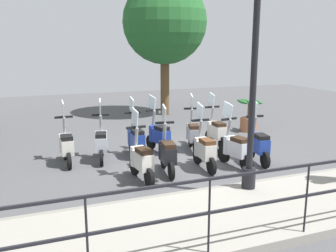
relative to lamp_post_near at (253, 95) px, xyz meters
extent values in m
plane|color=#4C4C4F|center=(2.40, 0.19, -1.98)|extent=(28.00, 28.00, 0.00)
cube|color=gray|center=(-0.80, 0.19, -1.91)|extent=(2.20, 20.00, 0.15)
cube|color=gray|center=(0.25, 0.19, -1.91)|extent=(0.10, 20.00, 0.15)
cube|color=black|center=(-1.80, 0.19, -0.78)|extent=(0.04, 16.00, 0.04)
cube|color=black|center=(-1.80, 0.19, -1.25)|extent=(0.04, 16.00, 0.04)
cylinder|color=black|center=(-1.80, 0.19, -1.31)|extent=(0.03, 0.03, 1.05)
cylinder|color=black|center=(-1.80, 1.79, -1.31)|extent=(0.03, 0.03, 1.05)
cylinder|color=black|center=(-1.80, 3.39, -1.31)|extent=(0.03, 0.03, 1.05)
cylinder|color=black|center=(0.00, 0.00, -1.63)|extent=(0.26, 0.26, 0.40)
cylinder|color=black|center=(0.00, 0.00, 0.18)|extent=(0.12, 0.12, 4.03)
cylinder|color=brown|center=(8.50, -1.43, -0.74)|extent=(0.36, 0.36, 2.48)
sphere|color=#235B28|center=(8.50, -1.43, 1.75)|extent=(3.34, 3.34, 3.34)
cylinder|color=#9E5B3D|center=(4.69, -3.02, -1.76)|extent=(0.56, 0.56, 0.45)
cylinder|color=brown|center=(4.69, -3.02, -1.28)|extent=(0.10, 0.10, 0.50)
ellipsoid|color=#235B28|center=(4.94, -3.02, -0.98)|extent=(0.56, 0.16, 0.10)
ellipsoid|color=#235B28|center=(4.44, -3.02, -0.98)|extent=(0.56, 0.16, 0.10)
ellipsoid|color=#235B28|center=(4.69, -2.77, -0.98)|extent=(0.56, 0.16, 0.10)
ellipsoid|color=#235B28|center=(4.69, -3.27, -0.98)|extent=(0.56, 0.16, 0.10)
ellipsoid|color=#235B28|center=(4.87, -2.84, -0.98)|extent=(0.56, 0.16, 0.10)
ellipsoid|color=#235B28|center=(4.51, -3.20, -0.98)|extent=(0.56, 0.16, 0.10)
cylinder|color=black|center=(2.06, -1.39, -1.78)|extent=(0.41, 0.14, 0.40)
cylinder|color=black|center=(1.24, -1.26, -1.78)|extent=(0.41, 0.14, 0.40)
cube|color=navy|center=(1.56, -1.32, -1.50)|extent=(0.64, 0.37, 0.36)
cube|color=navy|center=(1.85, -1.36, -1.48)|extent=(0.17, 0.32, 0.44)
cube|color=black|center=(1.50, -1.30, -1.27)|extent=(0.44, 0.32, 0.10)
cylinder|color=gray|center=(1.91, -1.37, -1.13)|extent=(0.19, 0.10, 0.55)
cube|color=black|center=(1.91, -1.37, -0.85)|extent=(0.13, 0.44, 0.05)
cube|color=silver|center=(1.97, -1.38, -0.65)|extent=(0.39, 0.09, 0.42)
cylinder|color=black|center=(1.99, -0.57, -1.78)|extent=(0.41, 0.15, 0.40)
cylinder|color=black|center=(1.17, -0.71, -1.78)|extent=(0.41, 0.15, 0.40)
cube|color=#B7BCC6|center=(1.49, -0.65, -1.50)|extent=(0.64, 0.38, 0.36)
cube|color=#B7BCC6|center=(1.78, -0.60, -1.48)|extent=(0.17, 0.32, 0.44)
cube|color=black|center=(1.42, -0.66, -1.27)|extent=(0.44, 0.32, 0.10)
cylinder|color=gray|center=(1.84, -0.59, -1.13)|extent=(0.19, 0.10, 0.55)
cube|color=black|center=(1.84, -0.59, -0.85)|extent=(0.13, 0.44, 0.05)
cube|color=silver|center=(1.90, -0.58, -0.65)|extent=(0.39, 0.10, 0.42)
cylinder|color=black|center=(2.11, 0.10, -1.78)|extent=(0.40, 0.10, 0.40)
cylinder|color=black|center=(1.28, 0.14, -1.78)|extent=(0.40, 0.10, 0.40)
cube|color=beige|center=(1.61, 0.13, -1.50)|extent=(0.61, 0.31, 0.36)
cube|color=beige|center=(1.90, 0.11, -1.48)|extent=(0.13, 0.31, 0.44)
cube|color=#4C2D19|center=(1.54, 0.13, -1.27)|extent=(0.41, 0.28, 0.10)
cylinder|color=gray|center=(1.96, 0.11, -1.13)|extent=(0.19, 0.08, 0.55)
cube|color=black|center=(1.96, 0.11, -0.85)|extent=(0.08, 0.44, 0.05)
cube|color=silver|center=(2.02, 0.11, -0.65)|extent=(0.39, 0.05, 0.42)
cylinder|color=black|center=(2.14, 0.98, -1.78)|extent=(0.41, 0.14, 0.40)
cylinder|color=black|center=(1.32, 1.10, -1.78)|extent=(0.41, 0.14, 0.40)
cube|color=black|center=(1.65, 1.05, -1.50)|extent=(0.63, 0.36, 0.36)
cube|color=black|center=(1.94, 1.01, -1.48)|extent=(0.16, 0.31, 0.44)
cube|color=black|center=(1.58, 1.06, -1.27)|extent=(0.43, 0.31, 0.10)
cylinder|color=gray|center=(2.00, 1.00, -1.13)|extent=(0.19, 0.10, 0.55)
cube|color=black|center=(2.00, 1.00, -0.85)|extent=(0.12, 0.44, 0.05)
cube|color=silver|center=(2.06, 0.99, -0.65)|extent=(0.39, 0.09, 0.42)
cylinder|color=black|center=(1.91, 1.77, -1.78)|extent=(0.41, 0.12, 0.40)
cylinder|color=black|center=(1.09, 1.68, -1.78)|extent=(0.41, 0.12, 0.40)
cube|color=beige|center=(1.42, 1.72, -1.50)|extent=(0.62, 0.34, 0.36)
cube|color=beige|center=(1.70, 1.75, -1.48)|extent=(0.15, 0.31, 0.44)
cube|color=black|center=(1.35, 1.71, -1.27)|extent=(0.42, 0.30, 0.10)
cylinder|color=gray|center=(1.76, 1.75, -1.13)|extent=(0.19, 0.09, 0.55)
cube|color=black|center=(1.76, 1.75, -0.85)|extent=(0.10, 0.44, 0.05)
cube|color=silver|center=(1.82, 1.76, -0.65)|extent=(0.39, 0.07, 0.42)
cylinder|color=black|center=(3.68, -1.03, -1.78)|extent=(0.40, 0.08, 0.40)
cylinder|color=black|center=(2.85, -1.02, -1.78)|extent=(0.40, 0.08, 0.40)
cube|color=beige|center=(3.18, -1.02, -1.50)|extent=(0.60, 0.29, 0.36)
cube|color=beige|center=(3.47, -1.02, -1.48)|extent=(0.12, 0.30, 0.44)
cube|color=black|center=(3.11, -1.02, -1.27)|extent=(0.40, 0.26, 0.10)
cylinder|color=gray|center=(3.53, -1.02, -1.13)|extent=(0.18, 0.07, 0.55)
cube|color=black|center=(3.53, -1.02, -0.85)|extent=(0.07, 0.44, 0.05)
cube|color=silver|center=(3.59, -1.03, -0.65)|extent=(0.39, 0.03, 0.42)
cylinder|color=black|center=(3.64, -0.40, -1.78)|extent=(0.41, 0.18, 0.40)
cylinder|color=black|center=(2.84, -0.18, -1.78)|extent=(0.41, 0.18, 0.40)
cube|color=gray|center=(3.16, -0.27, -1.50)|extent=(0.65, 0.43, 0.36)
cube|color=gray|center=(3.44, -0.35, -1.48)|extent=(0.20, 0.32, 0.44)
cube|color=black|center=(3.09, -0.25, -1.27)|extent=(0.45, 0.36, 0.10)
cylinder|color=gray|center=(3.50, -0.36, -1.13)|extent=(0.19, 0.12, 0.55)
cube|color=black|center=(3.50, -0.36, -0.85)|extent=(0.17, 0.44, 0.05)
cube|color=silver|center=(3.55, -0.38, -0.65)|extent=(0.38, 0.13, 0.42)
cylinder|color=black|center=(3.77, 0.76, -1.78)|extent=(0.41, 0.17, 0.40)
cylinder|color=black|center=(2.97, 0.57, -1.78)|extent=(0.41, 0.17, 0.40)
cube|color=navy|center=(3.29, 0.64, -1.50)|extent=(0.65, 0.41, 0.36)
cube|color=navy|center=(3.57, 0.71, -1.48)|extent=(0.18, 0.32, 0.44)
cube|color=black|center=(3.22, 0.63, -1.27)|extent=(0.45, 0.34, 0.10)
cylinder|color=gray|center=(3.63, 0.72, -1.13)|extent=(0.19, 0.11, 0.55)
cube|color=black|center=(3.63, 0.72, -0.85)|extent=(0.16, 0.44, 0.05)
cube|color=silver|center=(3.69, 0.74, -0.65)|extent=(0.38, 0.12, 0.42)
cylinder|color=black|center=(3.61, 1.36, -1.78)|extent=(0.40, 0.08, 0.40)
cylinder|color=black|center=(2.78, 1.35, -1.78)|extent=(0.40, 0.08, 0.40)
cube|color=navy|center=(3.11, 1.36, -1.50)|extent=(0.60, 0.28, 0.36)
cube|color=navy|center=(3.40, 1.36, -1.48)|extent=(0.12, 0.30, 0.44)
cube|color=black|center=(3.04, 1.36, -1.27)|extent=(0.40, 0.26, 0.10)
cylinder|color=gray|center=(3.46, 1.36, -1.13)|extent=(0.18, 0.07, 0.55)
cube|color=black|center=(3.46, 1.36, -0.85)|extent=(0.06, 0.44, 0.05)
cube|color=silver|center=(3.52, 1.36, -0.65)|extent=(0.39, 0.03, 0.42)
cylinder|color=black|center=(3.61, 2.17, -1.78)|extent=(0.41, 0.16, 0.40)
cylinder|color=black|center=(2.80, 2.34, -1.78)|extent=(0.41, 0.16, 0.40)
cube|color=#B7BCC6|center=(3.12, 2.27, -1.50)|extent=(0.64, 0.40, 0.36)
cube|color=#B7BCC6|center=(3.41, 2.21, -1.48)|extent=(0.18, 0.32, 0.44)
cube|color=black|center=(3.05, 2.28, -1.27)|extent=(0.44, 0.34, 0.10)
cylinder|color=gray|center=(3.46, 2.20, -1.13)|extent=(0.19, 0.11, 0.55)
cube|color=black|center=(3.46, 2.20, -0.85)|extent=(0.15, 0.44, 0.05)
cube|color=silver|center=(3.52, 2.19, -0.65)|extent=(0.39, 0.11, 0.42)
cylinder|color=black|center=(3.66, 3.10, -1.78)|extent=(0.40, 0.08, 0.40)
cylinder|color=black|center=(2.83, 3.10, -1.78)|extent=(0.40, 0.08, 0.40)
cube|color=beige|center=(3.16, 3.10, -1.50)|extent=(0.60, 0.28, 0.36)
cube|color=beige|center=(3.45, 3.10, -1.48)|extent=(0.12, 0.30, 0.44)
cube|color=black|center=(3.09, 3.10, -1.27)|extent=(0.40, 0.26, 0.10)
cylinder|color=gray|center=(3.51, 3.10, -1.13)|extent=(0.18, 0.07, 0.55)
cube|color=black|center=(3.51, 3.10, -0.85)|extent=(0.06, 0.44, 0.05)
cube|color=silver|center=(3.57, 3.10, -0.65)|extent=(0.39, 0.03, 0.42)
camera|label=1|loc=(-5.87, 3.93, 0.94)|focal=40.00mm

